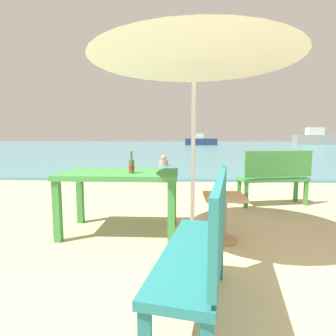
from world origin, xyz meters
TOP-DOWN VIEW (x-y plane):
  - ground_plane at (0.00, 0.00)m, footprint 120.00×120.00m
  - sea_water at (0.00, 30.00)m, footprint 120.00×50.00m
  - picnic_table_green at (-0.99, 1.22)m, footprint 1.40×0.80m
  - beer_bottle_amber at (-0.82, 1.11)m, footprint 0.07×0.07m
  - patio_umbrella at (-0.12, 0.84)m, footprint 2.10×2.10m
  - side_table_wood at (0.24, 0.98)m, footprint 0.44×0.44m
  - bench_teal_center at (-0.09, -0.36)m, footprint 0.58×1.25m
  - bench_green_left at (1.36, 2.65)m, footprint 1.25×0.60m
  - swimmer_person at (-0.94, 8.28)m, footprint 0.34×0.34m
  - boat_tanker at (2.16, 33.11)m, footprint 4.08×1.11m
  - boat_sailboat at (18.59, 36.55)m, footprint 6.44×1.76m

SIDE VIEW (x-z plane):
  - ground_plane at x=0.00m, z-range 0.00..0.00m
  - sea_water at x=0.00m, z-range 0.00..0.08m
  - swimmer_person at x=-0.94m, z-range 0.03..0.44m
  - side_table_wood at x=0.24m, z-range 0.08..0.62m
  - bench_teal_center at x=-0.09m, z-range 0.07..1.02m
  - bench_green_left at x=1.36m, z-range 0.07..1.02m
  - boat_tanker at x=2.16m, z-range -0.13..1.36m
  - picnic_table_green at x=-0.99m, z-range 0.27..1.03m
  - beer_bottle_amber at x=-0.82m, z-range 0.72..0.99m
  - boat_sailboat at x=18.59m, z-range -0.25..2.09m
  - patio_umbrella at x=-0.12m, z-range 0.97..3.27m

